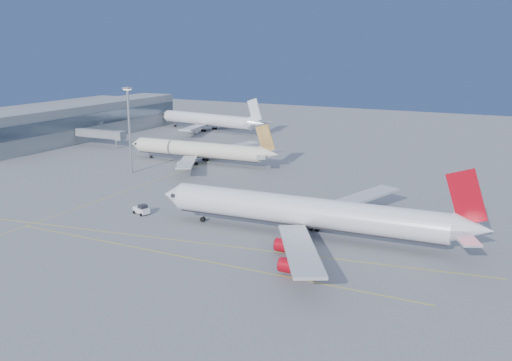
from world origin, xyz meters
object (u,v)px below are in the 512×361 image
airliner_etihad (201,150)px  airliner_third (210,120)px  light_mast (129,123)px  airliner_virgin (311,213)px  pushback_tug (142,210)px

airliner_etihad → airliner_third: (-35.63, 64.92, 0.48)m
airliner_third → light_mast: (24.05, -88.01, 10.90)m
airliner_virgin → light_mast: 80.74m
light_mast → pushback_tug: bearing=-48.4°
airliner_etihad → pushback_tug: size_ratio=12.09×
airliner_third → airliner_virgin: bearing=-42.1°
airliner_third → pushback_tug: size_ratio=13.05×
airliner_virgin → light_mast: size_ratio=2.68×
pushback_tug → airliner_etihad: bearing=127.5°
airliner_etihad → airliner_virgin: bearing=-43.9°
airliner_etihad → light_mast: 28.23m
airliner_third → pushback_tug: bearing=-57.0°
airliner_etihad → light_mast: size_ratio=2.14×
airliner_etihad → light_mast: bearing=-118.7°
airliner_etihad → light_mast: (-11.58, -23.09, 11.37)m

